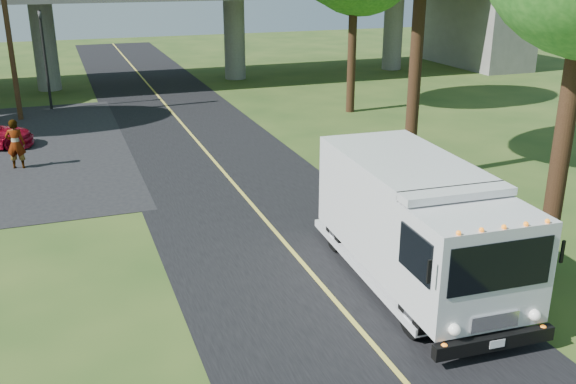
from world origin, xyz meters
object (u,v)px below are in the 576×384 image
step_van (415,221)px  pedestrian (16,144)px  traffic_signal (44,49)px  utility_pole (8,27)px

step_van → pedestrian: step_van is taller
step_van → traffic_signal: bearing=111.6°
traffic_signal → utility_pole: (-1.50, -2.00, 1.40)m
traffic_signal → pedestrian: size_ratio=2.68×
traffic_signal → step_van: 25.50m
traffic_signal → pedestrian: (-1.34, -10.69, -2.23)m
traffic_signal → step_van: traffic_signal is taller
utility_pole → pedestrian: (0.16, -8.69, -3.62)m
utility_pole → step_van: size_ratio=1.23×
traffic_signal → step_van: (8.20, -24.10, -1.56)m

